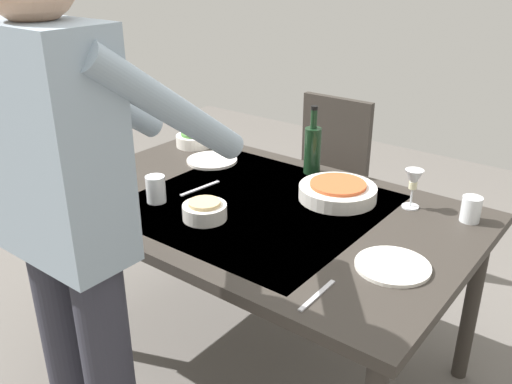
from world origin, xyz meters
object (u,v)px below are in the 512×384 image
(side_bowl_salad, at_px, (194,139))
(dinner_plate_far, at_px, (212,160))
(chair_near, at_px, (325,173))
(water_cup_near_right, at_px, (471,209))
(dining_table, at_px, (256,220))
(dinner_plate_near, at_px, (393,266))
(side_bowl_bread, at_px, (205,210))
(person_server, at_px, (73,223))
(wine_bottle, at_px, (313,148))
(wine_glass_left, at_px, (413,182))
(serving_bowl_pasta, at_px, (338,191))
(water_cup_near_left, at_px, (156,189))
(wine_glass_right, at_px, (94,181))

(side_bowl_salad, relative_size, dinner_plate_far, 0.78)
(chair_near, xyz_separation_m, water_cup_near_right, (-0.91, 0.54, 0.25))
(dining_table, relative_size, dinner_plate_near, 6.98)
(chair_near, relative_size, side_bowl_bread, 5.69)
(dinner_plate_far, bearing_deg, side_bowl_bread, 129.40)
(person_server, distance_m, side_bowl_salad, 1.30)
(dining_table, distance_m, wine_bottle, 0.44)
(water_cup_near_right, relative_size, side_bowl_bread, 0.58)
(dinner_plate_near, bearing_deg, water_cup_near_right, -99.99)
(wine_glass_left, distance_m, dinner_plate_far, 0.93)
(wine_glass_left, xyz_separation_m, water_cup_near_right, (-0.21, -0.02, -0.06))
(serving_bowl_pasta, bearing_deg, person_server, 76.39)
(person_server, height_order, water_cup_near_left, person_server)
(dining_table, bearing_deg, water_cup_near_right, -152.88)
(dining_table, height_order, water_cup_near_left, water_cup_near_left)
(chair_near, xyz_separation_m, serving_bowl_pasta, (-0.44, 0.66, 0.24))
(water_cup_near_left, bearing_deg, side_bowl_bread, -178.81)
(serving_bowl_pasta, bearing_deg, wine_glass_left, -158.07)
(chair_near, bearing_deg, wine_glass_right, 79.14)
(water_cup_near_right, bearing_deg, water_cup_near_left, 29.47)
(wine_bottle, bearing_deg, dinner_plate_far, 20.77)
(side_bowl_bread, bearing_deg, water_cup_near_left, 1.19)
(water_cup_near_left, height_order, side_bowl_salad, water_cup_near_left)
(dining_table, height_order, side_bowl_salad, side_bowl_salad)
(wine_bottle, bearing_deg, dining_table, 90.87)
(wine_bottle, height_order, water_cup_near_right, wine_bottle)
(wine_glass_right, relative_size, dinner_plate_near, 0.66)
(dining_table, bearing_deg, side_bowl_salad, -28.34)
(water_cup_near_left, bearing_deg, wine_bottle, -116.62)
(person_server, bearing_deg, chair_near, -83.07)
(dining_table, distance_m, chair_near, 0.93)
(wine_bottle, distance_m, dinner_plate_far, 0.47)
(water_cup_near_left, height_order, side_bowl_bread, water_cup_near_left)
(person_server, distance_m, water_cup_near_right, 1.34)
(side_bowl_salad, xyz_separation_m, dinner_plate_far, (-0.22, 0.11, -0.03))
(side_bowl_bread, bearing_deg, dinner_plate_near, -171.38)
(wine_glass_left, height_order, water_cup_near_left, wine_glass_left)
(dining_table, bearing_deg, person_server, 88.54)
(wine_glass_left, distance_m, wine_glass_right, 1.18)
(side_bowl_salad, bearing_deg, side_bowl_bread, 136.09)
(wine_bottle, bearing_deg, person_server, 89.34)
(wine_glass_left, bearing_deg, side_bowl_bread, 44.72)
(chair_near, relative_size, wine_bottle, 3.07)
(serving_bowl_pasta, distance_m, dinner_plate_far, 0.66)
(dining_table, height_order, dinner_plate_far, dinner_plate_far)
(water_cup_near_right, relative_size, side_bowl_salad, 0.51)
(wine_glass_right, height_order, water_cup_near_left, wine_glass_right)
(person_server, distance_m, water_cup_near_left, 0.65)
(water_cup_near_left, xyz_separation_m, side_bowl_bread, (-0.25, -0.01, -0.02))
(serving_bowl_pasta, relative_size, side_bowl_bread, 1.87)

